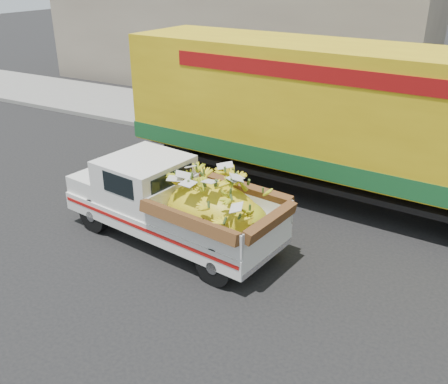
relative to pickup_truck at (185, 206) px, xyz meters
The scene contains 6 objects.
ground 1.83m from the pickup_truck, 21.99° to the left, with size 100.00×100.00×0.00m, color black.
curb 6.49m from the pickup_truck, 76.83° to the left, with size 60.00×0.25×0.15m, color gray.
sidewalk 8.54m from the pickup_truck, 80.06° to the left, with size 60.00×4.00×0.14m, color gray.
building_left 15.77m from the pickup_truck, 114.60° to the left, with size 18.00×6.00×5.00m, color gray.
pickup_truck is the anchor object (origin of this frame).
semi_trailer 4.64m from the pickup_truck, 58.48° to the left, with size 12.04×3.26×3.80m.
Camera 1 is at (3.80, -8.23, 5.50)m, focal length 40.00 mm.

